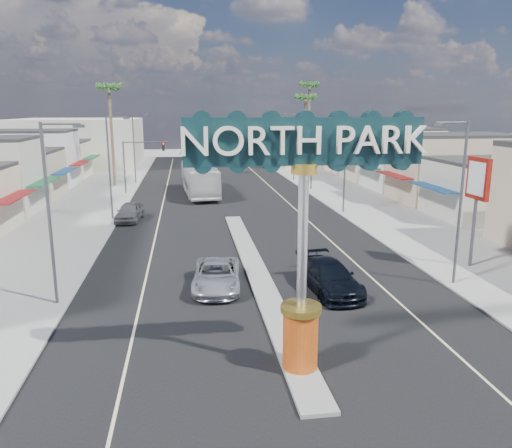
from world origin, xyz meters
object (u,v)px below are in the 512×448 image
object	(u,v)px
suv_right	(329,277)
streetlight_r_mid	(343,159)
traffic_signal_right	(297,155)
streetlight_l_far	(135,145)
palm_right_far	(310,90)
bank_pylon_sign	(478,185)
suv_left	(216,275)
city_bus	(199,178)
streetlight_r_far	(293,143)
gateway_sign	(303,216)
traffic_signal_left	(140,157)
streetlight_r_near	(458,195)
streetlight_l_near	(52,205)
palm_left_far	(109,93)
streetlight_l_mid	(111,162)
car_parked_left	(130,212)
palm_right_mid	(306,102)

from	to	relation	value
suv_right	streetlight_r_mid	bearing A→B (deg)	64.54
traffic_signal_right	streetlight_l_far	xyz separation A→B (m)	(-19.62, 8.01, 0.79)
palm_right_far	bank_pylon_sign	bearing A→B (deg)	-92.06
suv_left	city_bus	world-z (taller)	city_bus
streetlight_r_far	city_bus	world-z (taller)	streetlight_r_far
suv_right	city_bus	bearing A→B (deg)	94.18
gateway_sign	traffic_signal_left	distance (m)	43.04
streetlight_l_far	streetlight_r_mid	world-z (taller)	same
streetlight_r_mid	streetlight_r_far	world-z (taller)	same
traffic_signal_left	streetlight_r_near	xyz separation A→B (m)	(19.62, -33.99, 0.79)
traffic_signal_left	streetlight_l_near	world-z (taller)	streetlight_l_near
palm_left_far	suv_left	size ratio (longest dim) A/B	2.42
streetlight_r_near	city_bus	size ratio (longest dim) A/B	0.67
streetlight_l_near	streetlight_l_mid	size ratio (longest dim) A/B	1.00
palm_left_far	car_parked_left	xyz separation A→B (m)	(4.00, -20.80, -10.68)
streetlight_l_mid	streetlight_l_far	world-z (taller)	same
traffic_signal_right	bank_pylon_sign	size ratio (longest dim) A/B	0.90
suv_right	car_parked_left	size ratio (longest dim) A/B	1.18
palm_right_far	palm_right_mid	bearing A→B (deg)	-108.43
car_parked_left	palm_right_mid	bearing A→B (deg)	57.70
gateway_sign	traffic_signal_left	world-z (taller)	gateway_sign
gateway_sign	car_parked_left	xyz separation A→B (m)	(-9.00, 27.22, -5.11)
streetlight_l_far	traffic_signal_right	bearing A→B (deg)	-22.20
suv_left	bank_pylon_sign	distance (m)	16.44
streetlight_l_mid	suv_left	size ratio (longest dim) A/B	1.66
car_parked_left	streetlight_l_far	bearing A→B (deg)	100.68
streetlight_r_mid	palm_right_mid	size ratio (longest dim) A/B	0.74
traffic_signal_right	streetlight_r_far	size ratio (longest dim) A/B	0.67
palm_left_far	palm_right_far	bearing A→B (deg)	23.20
traffic_signal_left	suv_left	xyz separation A→B (m)	(6.65, -32.76, -3.52)
city_bus	traffic_signal_right	bearing A→B (deg)	3.53
streetlight_l_mid	bank_pylon_sign	xyz separation A→B (m)	(23.66, -17.23, 0.10)
palm_left_far	bank_pylon_sign	bearing A→B (deg)	-54.83
gateway_sign	streetlight_r_mid	distance (m)	29.91
streetlight_l_far	streetlight_r_mid	bearing A→B (deg)	-46.52
palm_right_mid	suv_left	xyz separation A→B (m)	(-15.54, -44.76, -9.85)
car_parked_left	bank_pylon_sign	bearing A→B (deg)	-29.38
streetlight_r_far	suv_right	bearing A→B (deg)	-99.48
streetlight_l_near	traffic_signal_left	bearing A→B (deg)	87.90
traffic_signal_right	suv_right	size ratio (longest dim) A/B	1.06
streetlight_l_mid	streetlight_r_mid	size ratio (longest dim) A/B	1.00
streetlight_l_mid	car_parked_left	bearing A→B (deg)	-29.23
palm_right_mid	bank_pylon_sign	xyz separation A→B (m)	(0.23, -43.23, -5.43)
gateway_sign	suv_right	distance (m)	10.06
palm_right_mid	city_bus	world-z (taller)	palm_right_mid
palm_right_mid	palm_left_far	bearing A→B (deg)	-167.01
palm_right_far	streetlight_l_mid	bearing A→B (deg)	-128.48
palm_right_far	streetlight_r_near	bearing A→B (deg)	-95.02
suv_right	streetlight_l_mid	bearing A→B (deg)	118.45
traffic_signal_right	palm_right_mid	world-z (taller)	palm_right_mid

